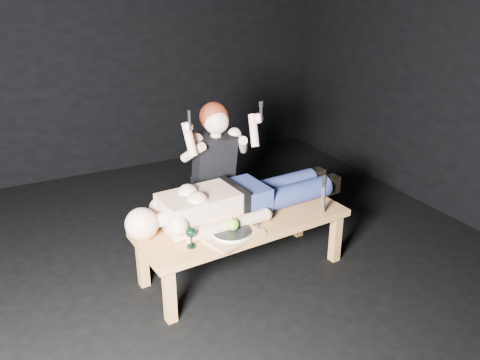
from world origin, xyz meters
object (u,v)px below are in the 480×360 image
at_px(lying_man, 241,195).
at_px(goblet, 191,237).
at_px(kneeling_woman, 211,172).
at_px(serving_tray, 231,235).
at_px(table, 243,246).
at_px(carving_knife, 324,194).

height_order(lying_man, goblet, lying_man).
xyz_separation_m(kneeling_woman, goblet, (-0.47, -0.73, -0.11)).
distance_m(lying_man, serving_tray, 0.40).
relative_size(serving_tray, goblet, 2.67).
bearing_deg(lying_man, table, -114.24).
xyz_separation_m(kneeling_woman, carving_knife, (0.60, -0.72, -0.03)).
xyz_separation_m(table, kneeling_woman, (-0.01, 0.55, 0.41)).
height_order(table, serving_tray, serving_tray).
xyz_separation_m(table, lying_man, (0.04, 0.12, 0.37)).
height_order(goblet, carving_knife, carving_knife).
xyz_separation_m(serving_tray, carving_knife, (0.78, 0.01, 0.14)).
relative_size(goblet, carving_knife, 0.47).
bearing_deg(carving_knife, goblet, 176.35).
xyz_separation_m(table, carving_knife, (0.59, -0.17, 0.38)).
xyz_separation_m(serving_tray, goblet, (-0.29, -0.00, 0.06)).
distance_m(serving_tray, carving_knife, 0.79).
relative_size(kneeling_woman, serving_tray, 3.24).
xyz_separation_m(lying_man, carving_knife, (0.54, -0.29, 0.01)).
distance_m(table, kneeling_woman, 0.68).
relative_size(lying_man, carving_knife, 5.60).
distance_m(lying_man, carving_knife, 0.62).
bearing_deg(serving_tray, lying_man, 52.63).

